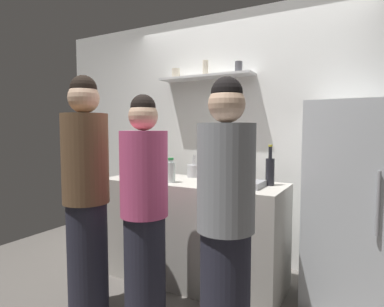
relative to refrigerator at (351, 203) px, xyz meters
name	(u,v)px	position (x,y,z in m)	size (l,w,h in m)	color
back_wall_assembly	(243,137)	(-1.05, 0.40, 0.50)	(4.80, 0.32, 2.60)	white
refrigerator	(351,203)	(0.00, 0.00, 0.00)	(0.66, 0.66, 1.60)	silver
counter	(192,231)	(-1.28, -0.31, -0.34)	(1.66, 0.61, 0.92)	#B7B2A8
baking_pan	(242,183)	(-0.79, -0.35, 0.14)	(0.34, 0.24, 0.05)	gray
utensil_holder	(193,171)	(-1.39, -0.09, 0.18)	(0.12, 0.12, 0.22)	#B2B2B7
wine_bottle_green_glass	(159,167)	(-1.56, -0.41, 0.24)	(0.07, 0.07, 0.32)	#19471E
wine_bottle_dark_glass	(270,170)	(-0.60, -0.19, 0.24)	(0.07, 0.07, 0.34)	black
wine_bottle_amber_glass	(129,162)	(-2.06, -0.25, 0.25)	(0.07, 0.07, 0.33)	#472814
wine_bottle_pale_glass	(208,168)	(-1.18, -0.18, 0.23)	(0.08, 0.08, 0.29)	#B2BFB2
water_bottle_plastic	(171,172)	(-1.40, -0.46, 0.21)	(0.08, 0.08, 0.22)	silver
person_grey_hoodie	(226,223)	(-0.61, -1.12, 0.03)	(0.34, 0.34, 1.68)	#262633
person_pink_top	(144,211)	(-1.28, -1.01, 0.00)	(0.34, 0.34, 1.63)	#262633
person_brown_jacket	(86,196)	(-1.73, -1.13, 0.09)	(0.34, 0.34, 1.78)	#262633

